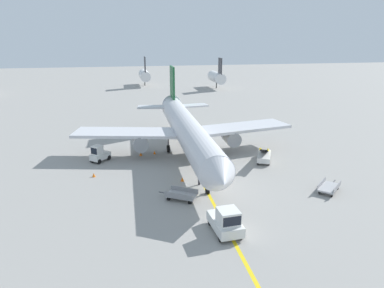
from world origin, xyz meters
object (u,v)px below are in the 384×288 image
safety_cone_wingtip_right (141,154)px  baggage_tug_near_wing (99,154)px  baggage_cart_loaded (181,195)px  safety_cone_nose_left (182,179)px  pushback_tug (226,221)px  safety_cone_nose_right (154,152)px  safety_cone_wingtip_left (94,175)px  airliner (187,129)px  belt_loader_forward_hold (264,155)px  ground_crew_marshaller (199,176)px  baggage_cart_empty_trailing (329,187)px

safety_cone_wingtip_right → baggage_tug_near_wing: bearing=-165.6°
baggage_cart_loaded → safety_cone_wingtip_right: bearing=102.3°
baggage_cart_loaded → safety_cone_nose_left: baggage_cart_loaded is taller
baggage_cart_loaded → safety_cone_nose_left: (0.84, 4.35, -0.25)m
safety_cone_wingtip_right → safety_cone_nose_left: bearing=-67.7°
pushback_tug → safety_cone_nose_right: bearing=100.0°
safety_cone_nose_right → safety_cone_wingtip_left: bearing=-137.9°
baggage_tug_near_wing → safety_cone_nose_left: bearing=-42.1°
airliner → safety_cone_wingtip_left: 12.93m
baggage_tug_near_wing → belt_loader_forward_hold: belt_loader_forward_hold is taller
ground_crew_marshaller → baggage_tug_near_wing: bearing=138.4°
baggage_cart_empty_trailing → safety_cone_wingtip_left: bearing=159.8°
baggage_cart_empty_trailing → safety_cone_wingtip_left: size_ratio=7.45×
pushback_tug → ground_crew_marshaller: bearing=90.2°
baggage_cart_empty_trailing → belt_loader_forward_hold: bearing=106.8°
pushback_tug → baggage_cart_empty_trailing: size_ratio=1.14×
airliner → safety_cone_wingtip_right: 6.71m
airliner → safety_cone_nose_right: airliner is taller
safety_cone_nose_right → belt_loader_forward_hold: bearing=-22.8°
airliner → baggage_tug_near_wing: bearing=-177.5°
pushback_tug → safety_cone_wingtip_left: size_ratio=8.48×
safety_cone_nose_left → belt_loader_forward_hold: bearing=21.1°
safety_cone_wingtip_left → pushback_tug: bearing=-52.0°
safety_cone_nose_left → baggage_cart_loaded: bearing=-101.0°
airliner → safety_cone_wingtip_right: bearing=172.1°
pushback_tug → safety_cone_wingtip_right: (-5.39, 20.13, -0.77)m
airliner → belt_loader_forward_hold: (8.79, -4.32, -2.64)m
pushback_tug → safety_cone_nose_left: (-1.57, 10.83, -0.77)m
baggage_tug_near_wing → ground_crew_marshaller: size_ratio=1.56×
ground_crew_marshaller → safety_cone_nose_left: bearing=141.2°
airliner → baggage_tug_near_wing: (-10.89, -0.48, -2.49)m
baggage_cart_empty_trailing → ground_crew_marshaller: 12.85m
airliner → safety_cone_nose_right: bearing=164.9°
baggage_tug_near_wing → safety_cone_nose_right: bearing=13.0°
baggage_cart_empty_trailing → ground_crew_marshaller: bearing=161.1°
belt_loader_forward_hold → airliner: bearing=153.8°
pushback_tug → safety_cone_nose_left: size_ratio=8.48×
belt_loader_forward_hold → safety_cone_wingtip_right: (-14.63, 5.13, -0.56)m
safety_cone_nose_right → pushback_tug: bearing=-80.0°
airliner → baggage_cart_loaded: bearing=-102.6°
airliner → baggage_cart_loaded: 13.48m
belt_loader_forward_hold → baggage_cart_loaded: belt_loader_forward_hold is taller
safety_cone_nose_left → safety_cone_wingtip_right: (-3.82, 9.30, 0.00)m
airliner → safety_cone_nose_right: (-4.06, 1.09, -3.20)m
baggage_tug_near_wing → safety_cone_wingtip_left: size_ratio=6.04×
pushback_tug → baggage_tug_near_wing: bearing=119.0°
pushback_tug → belt_loader_forward_hold: bearing=58.4°
safety_cone_wingtip_left → belt_loader_forward_hold: bearing=3.2°
belt_loader_forward_hold → baggage_cart_empty_trailing: bearing=-73.2°
belt_loader_forward_hold → baggage_cart_empty_trailing: 10.00m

